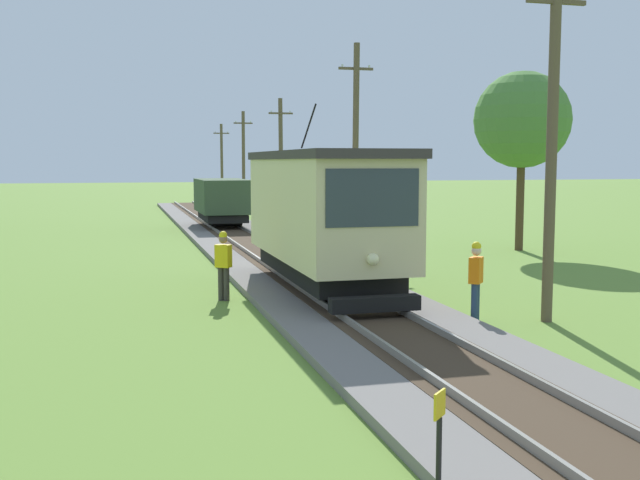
{
  "coord_description": "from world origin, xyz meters",
  "views": [
    {
      "loc": [
        -5.3,
        -2.93,
        3.54
      ],
      "look_at": [
        -0.05,
        16.62,
        1.44
      ],
      "focal_mm": 42.6,
      "sensor_mm": 36.0,
      "label": 1
    }
  ],
  "objects_px": {
    "utility_pole_mid": "(355,146)",
    "tree_right_near": "(522,120)",
    "track_worker": "(476,277)",
    "utility_pole_far": "(281,159)",
    "utility_pole_distant": "(243,159)",
    "trackside_signal_marker": "(439,439)",
    "red_tram": "(324,213)",
    "utility_pole_near_tram": "(552,139)",
    "second_worker": "(223,262)",
    "freight_car": "(222,200)",
    "utility_pole_horizon": "(222,162)"
  },
  "relations": [
    {
      "from": "trackside_signal_marker",
      "to": "track_worker",
      "type": "relative_size",
      "value": 0.66
    },
    {
      "from": "utility_pole_distant",
      "to": "tree_right_near",
      "type": "xyz_separation_m",
      "value": [
        6.37,
        -28.88,
        1.45
      ]
    },
    {
      "from": "red_tram",
      "to": "utility_pole_mid",
      "type": "distance_m",
      "value": 10.31
    },
    {
      "from": "freight_car",
      "to": "track_worker",
      "type": "bearing_deg",
      "value": -84.47
    },
    {
      "from": "red_tram",
      "to": "utility_pole_distant",
      "type": "xyz_separation_m",
      "value": [
        3.87,
        36.61,
        1.52
      ]
    },
    {
      "from": "red_tram",
      "to": "utility_pole_near_tram",
      "type": "distance_m",
      "value": 6.33
    },
    {
      "from": "trackside_signal_marker",
      "to": "utility_pole_far",
      "type": "bearing_deg",
      "value": 80.47
    },
    {
      "from": "utility_pole_distant",
      "to": "freight_car",
      "type": "bearing_deg",
      "value": -103.11
    },
    {
      "from": "utility_pole_mid",
      "to": "track_worker",
      "type": "distance_m",
      "value": 14.03
    },
    {
      "from": "red_tram",
      "to": "utility_pole_distant",
      "type": "relative_size",
      "value": 1.18
    },
    {
      "from": "track_worker",
      "to": "tree_right_near",
      "type": "bearing_deg",
      "value": 97.64
    },
    {
      "from": "red_tram",
      "to": "utility_pole_near_tram",
      "type": "relative_size",
      "value": 1.08
    },
    {
      "from": "utility_pole_mid",
      "to": "tree_right_near",
      "type": "bearing_deg",
      "value": -14.3
    },
    {
      "from": "second_worker",
      "to": "tree_right_near",
      "type": "xyz_separation_m",
      "value": [
        12.96,
        7.99,
        4.18
      ]
    },
    {
      "from": "utility_pole_horizon",
      "to": "tree_right_near",
      "type": "xyz_separation_m",
      "value": [
        6.37,
        -40.83,
        1.63
      ]
    },
    {
      "from": "freight_car",
      "to": "utility_pole_far",
      "type": "height_order",
      "value": "utility_pole_far"
    },
    {
      "from": "utility_pole_far",
      "to": "utility_pole_distant",
      "type": "relative_size",
      "value": 0.99
    },
    {
      "from": "red_tram",
      "to": "trackside_signal_marker",
      "type": "xyz_separation_m",
      "value": [
        -2.13,
        -12.33,
        -1.53
      ]
    },
    {
      "from": "red_tram",
      "to": "tree_right_near",
      "type": "xyz_separation_m",
      "value": [
        10.24,
        7.73,
        2.97
      ]
    },
    {
      "from": "utility_pole_near_tram",
      "to": "trackside_signal_marker",
      "type": "bearing_deg",
      "value": -128.0
    },
    {
      "from": "utility_pole_horizon",
      "to": "second_worker",
      "type": "bearing_deg",
      "value": -97.68
    },
    {
      "from": "utility_pole_distant",
      "to": "second_worker",
      "type": "distance_m",
      "value": 37.55
    },
    {
      "from": "red_tram",
      "to": "utility_pole_near_tram",
      "type": "height_order",
      "value": "utility_pole_near_tram"
    },
    {
      "from": "red_tram",
      "to": "utility_pole_mid",
      "type": "relative_size",
      "value": 1.05
    },
    {
      "from": "utility_pole_far",
      "to": "tree_right_near",
      "type": "bearing_deg",
      "value": -67.84
    },
    {
      "from": "track_worker",
      "to": "second_worker",
      "type": "xyz_separation_m",
      "value": [
        -5.06,
        3.97,
        0.0
      ]
    },
    {
      "from": "utility_pole_near_tram",
      "to": "track_worker",
      "type": "bearing_deg",
      "value": 164.05
    },
    {
      "from": "utility_pole_near_tram",
      "to": "second_worker",
      "type": "xyz_separation_m",
      "value": [
        -6.58,
        4.4,
        -3.05
      ]
    },
    {
      "from": "freight_car",
      "to": "utility_pole_mid",
      "type": "xyz_separation_m",
      "value": [
        3.87,
        -10.64,
        2.6
      ]
    },
    {
      "from": "utility_pole_mid",
      "to": "utility_pole_far",
      "type": "xyz_separation_m",
      "value": [
        0.0,
        14.03,
        -0.5
      ]
    },
    {
      "from": "utility_pole_distant",
      "to": "trackside_signal_marker",
      "type": "xyz_separation_m",
      "value": [
        -6.0,
        -48.94,
        -3.04
      ]
    },
    {
      "from": "utility_pole_mid",
      "to": "track_worker",
      "type": "xyz_separation_m",
      "value": [
        -1.52,
        -13.58,
        -3.18
      ]
    },
    {
      "from": "second_worker",
      "to": "utility_pole_horizon",
      "type": "bearing_deg",
      "value": -149.73
    },
    {
      "from": "tree_right_near",
      "to": "red_tram",
      "type": "bearing_deg",
      "value": -142.94
    },
    {
      "from": "freight_car",
      "to": "tree_right_near",
      "type": "bearing_deg",
      "value": -50.14
    },
    {
      "from": "freight_car",
      "to": "utility_pole_distant",
      "type": "distance_m",
      "value": 17.19
    },
    {
      "from": "freight_car",
      "to": "second_worker",
      "type": "distance_m",
      "value": 20.45
    },
    {
      "from": "utility_pole_near_tram",
      "to": "second_worker",
      "type": "distance_m",
      "value": 8.49
    },
    {
      "from": "red_tram",
      "to": "utility_pole_near_tram",
      "type": "xyz_separation_m",
      "value": [
        3.87,
        -4.66,
        1.84
      ]
    },
    {
      "from": "utility_pole_far",
      "to": "tree_right_near",
      "type": "relative_size",
      "value": 1.01
    },
    {
      "from": "utility_pole_mid",
      "to": "utility_pole_near_tram",
      "type": "bearing_deg",
      "value": -90.0
    },
    {
      "from": "utility_pole_near_tram",
      "to": "trackside_signal_marker",
      "type": "distance_m",
      "value": 10.31
    },
    {
      "from": "track_worker",
      "to": "utility_pole_far",
      "type": "bearing_deg",
      "value": 127.93
    },
    {
      "from": "utility_pole_far",
      "to": "utility_pole_horizon",
      "type": "distance_m",
      "value": 25.18
    },
    {
      "from": "utility_pole_mid",
      "to": "trackside_signal_marker",
      "type": "bearing_deg",
      "value": -105.45
    },
    {
      "from": "freight_car",
      "to": "trackside_signal_marker",
      "type": "height_order",
      "value": "freight_car"
    },
    {
      "from": "track_worker",
      "to": "utility_pole_near_tram",
      "type": "bearing_deg",
      "value": 25.14
    },
    {
      "from": "track_worker",
      "to": "tree_right_near",
      "type": "height_order",
      "value": "tree_right_near"
    },
    {
      "from": "utility_pole_horizon",
      "to": "tree_right_near",
      "type": "relative_size",
      "value": 0.97
    },
    {
      "from": "track_worker",
      "to": "second_worker",
      "type": "height_order",
      "value": "same"
    }
  ]
}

